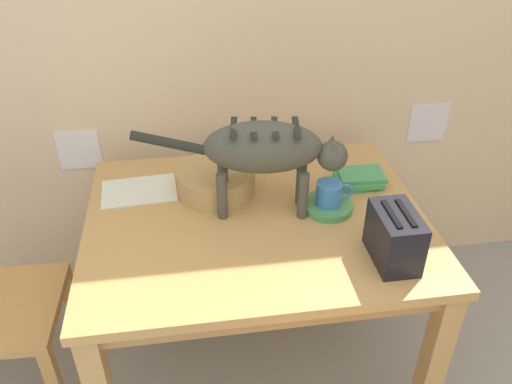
% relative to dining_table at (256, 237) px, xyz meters
% --- Properties ---
extents(wall_rear, '(4.82, 0.11, 2.50)m').
position_rel_dining_table_xyz_m(wall_rear, '(-0.07, 0.62, 0.60)').
color(wall_rear, beige).
rests_on(wall_rear, ground_plane).
extents(dining_table, '(1.17, 0.93, 0.74)m').
position_rel_dining_table_xyz_m(dining_table, '(0.00, 0.00, 0.00)').
color(dining_table, tan).
rests_on(dining_table, ground_plane).
extents(cat, '(0.71, 0.21, 0.34)m').
position_rel_dining_table_xyz_m(cat, '(0.04, 0.03, 0.33)').
color(cat, '#47493B').
rests_on(cat, dining_table).
extents(saucer_bowl, '(0.18, 0.18, 0.03)m').
position_rel_dining_table_xyz_m(saucer_bowl, '(0.26, 0.00, 0.10)').
color(saucer_bowl, '#479051').
rests_on(saucer_bowl, dining_table).
extents(coffee_mug, '(0.13, 0.09, 0.08)m').
position_rel_dining_table_xyz_m(coffee_mug, '(0.26, 0.00, 0.16)').
color(coffee_mug, '#387EC5').
rests_on(coffee_mug, saucer_bowl).
extents(magazine, '(0.29, 0.21, 0.01)m').
position_rel_dining_table_xyz_m(magazine, '(-0.41, 0.22, 0.09)').
color(magazine, silver).
rests_on(magazine, dining_table).
extents(book_stack, '(0.19, 0.14, 0.05)m').
position_rel_dining_table_xyz_m(book_stack, '(0.42, 0.15, 0.11)').
color(book_stack, '#46A65D').
rests_on(book_stack, dining_table).
extents(wicker_basket, '(0.29, 0.29, 0.09)m').
position_rel_dining_table_xyz_m(wicker_basket, '(-0.12, 0.18, 0.14)').
color(wicker_basket, tan).
rests_on(wicker_basket, dining_table).
extents(toaster, '(0.12, 0.20, 0.18)m').
position_rel_dining_table_xyz_m(toaster, '(0.38, -0.28, 0.18)').
color(toaster, black).
rests_on(toaster, dining_table).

